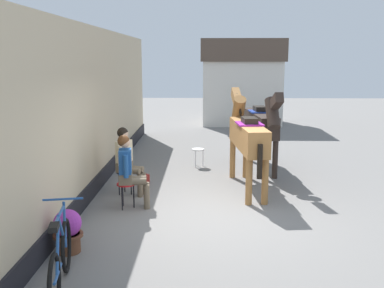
# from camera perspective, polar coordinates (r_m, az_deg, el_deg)

# --- Properties ---
(ground_plane) EXTENTS (40.00, 40.00, 0.00)m
(ground_plane) POSITION_cam_1_polar(r_m,az_deg,el_deg) (10.90, 2.36, -3.60)
(ground_plane) COLOR slate
(pub_facade_wall) EXTENTS (0.34, 14.00, 3.40)m
(pub_facade_wall) POSITION_cam_1_polar(r_m,az_deg,el_deg) (9.43, -13.14, 3.33)
(pub_facade_wall) COLOR #CCB793
(pub_facade_wall) RESTS_ON ground_plane
(distant_cottage) EXTENTS (3.40, 2.60, 3.50)m
(distant_cottage) POSITION_cam_1_polar(r_m,az_deg,el_deg) (18.88, 6.35, 8.13)
(distant_cottage) COLOR silver
(distant_cottage) RESTS_ON ground_plane
(seated_visitor_near) EXTENTS (0.61, 0.49, 1.39)m
(seated_visitor_near) POSITION_cam_1_polar(r_m,az_deg,el_deg) (8.21, -8.15, -3.05)
(seated_visitor_near) COLOR red
(seated_visitor_near) RESTS_ON ground_plane
(seated_visitor_far) EXTENTS (0.61, 0.48, 1.39)m
(seated_visitor_far) POSITION_cam_1_polar(r_m,az_deg,el_deg) (9.04, -8.40, -1.73)
(seated_visitor_far) COLOR black
(seated_visitor_far) RESTS_ON ground_plane
(saddled_horse_near) EXTENTS (0.65, 2.99, 2.06)m
(saddled_horse_near) POSITION_cam_1_polar(r_m,az_deg,el_deg) (9.38, 7.11, 1.16)
(saddled_horse_near) COLOR #9E6B38
(saddled_horse_near) RESTS_ON ground_plane
(saddled_horse_far) EXTENTS (0.63, 3.00, 2.06)m
(saddled_horse_far) POSITION_cam_1_polar(r_m,az_deg,el_deg) (11.03, 8.97, 2.60)
(saddled_horse_far) COLOR #2D231E
(saddled_horse_far) RESTS_ON ground_plane
(flower_planter_near) EXTENTS (0.43, 0.43, 0.64)m
(flower_planter_near) POSITION_cam_1_polar(r_m,az_deg,el_deg) (6.69, -15.76, -10.67)
(flower_planter_near) COLOR brown
(flower_planter_near) RESTS_ON ground_plane
(leaning_bicycle) EXTENTS (0.52, 1.74, 1.02)m
(leaning_bicycle) POSITION_cam_1_polar(r_m,az_deg,el_deg) (5.65, -16.61, -14.21)
(leaning_bicycle) COLOR black
(leaning_bicycle) RESTS_ON ground_plane
(spare_stool_white) EXTENTS (0.32, 0.32, 0.46)m
(spare_stool_white) POSITION_cam_1_polar(r_m,az_deg,el_deg) (11.34, 0.78, -0.92)
(spare_stool_white) COLOR white
(spare_stool_white) RESTS_ON ground_plane
(satchel_bag) EXTENTS (0.28, 0.29, 0.20)m
(satchel_bag) POSITION_cam_1_polar(r_m,az_deg,el_deg) (9.91, -6.34, -4.57)
(satchel_bag) COLOR maroon
(satchel_bag) RESTS_ON ground_plane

